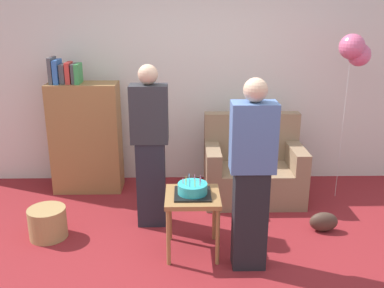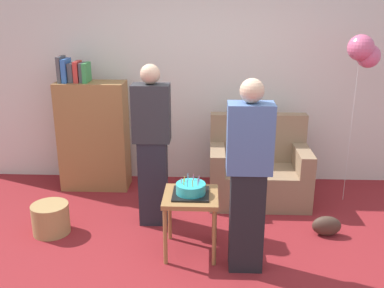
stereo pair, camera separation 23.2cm
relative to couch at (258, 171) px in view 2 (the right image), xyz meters
The scene contains 11 objects.
ground_plane 1.57m from the couch, 114.96° to the right, with size 8.00×8.00×0.00m, color maroon.
wall_back 1.37m from the couch, 134.22° to the left, with size 6.00×0.10×2.70m, color silver.
couch is the anchor object (origin of this frame).
bookshelf 2.00m from the couch, behind, with size 0.80×0.36×1.59m.
side_table 1.37m from the couch, 121.82° to the right, with size 0.48×0.48×0.56m.
birthday_cake 1.39m from the couch, 121.82° to the right, with size 0.32×0.32×0.17m.
person_blowing_candles 1.37m from the couch, 151.36° to the right, with size 0.36×0.22×1.63m.
person_holding_cake 1.49m from the couch, 100.00° to the right, with size 0.36×0.22×1.63m.
wicker_basket 2.29m from the couch, 157.41° to the right, with size 0.36×0.36×0.30m, color #A88451.
handbag 1.04m from the couch, 54.07° to the right, with size 0.28×0.14×0.20m, color #473328.
balloon_bunch 1.69m from the couch, ahead, with size 0.36×0.29×1.86m.
Camera 2 is at (0.09, -3.24, 2.16)m, focal length 40.54 mm.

